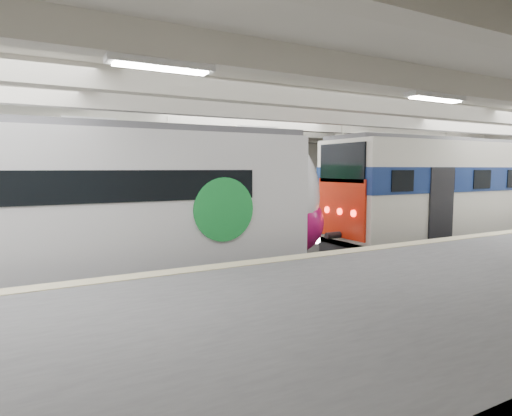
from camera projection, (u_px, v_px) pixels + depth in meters
station_hall at (316, 174)px, 13.07m from camera, size 36.00×24.00×5.75m
modern_emu at (126, 209)px, 12.13m from camera, size 14.41×2.97×4.62m
older_rer at (464, 190)px, 19.18m from camera, size 14.21×3.14×4.65m
far_train at (20, 193)px, 15.66m from camera, size 15.48×3.47×4.86m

